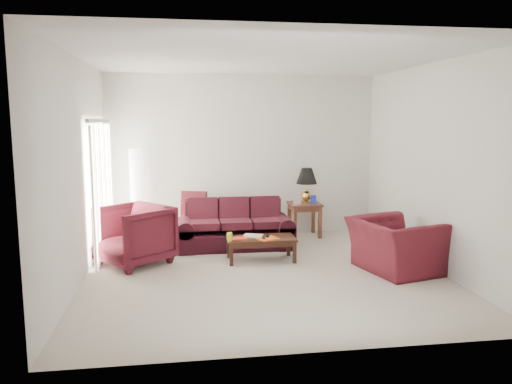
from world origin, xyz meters
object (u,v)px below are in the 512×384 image
at_px(end_table, 304,219).
at_px(coffee_table, 261,249).
at_px(sofa, 235,225).
at_px(floor_lamp, 137,195).
at_px(armchair_left, 133,235).
at_px(armchair_right, 394,246).

height_order(end_table, coffee_table, end_table).
bearing_deg(sofa, coffee_table, -65.88).
bearing_deg(floor_lamp, sofa, -20.67).
bearing_deg(coffee_table, armchair_left, -177.73).
bearing_deg(sofa, end_table, 29.83).
height_order(sofa, end_table, sofa).
relative_size(sofa, armchair_right, 1.69).
xyz_separation_m(end_table, floor_lamp, (-3.05, -0.05, 0.53)).
bearing_deg(floor_lamp, armchair_right, -30.87).
bearing_deg(armchair_left, end_table, 74.14).
height_order(end_table, armchair_left, armchair_left).
height_order(end_table, floor_lamp, floor_lamp).
distance_m(armchair_left, coffee_table, 1.97).
relative_size(armchair_left, coffee_table, 0.94).
xyz_separation_m(floor_lamp, armchair_left, (0.04, -1.38, -0.40)).
relative_size(armchair_left, armchair_right, 0.85).
relative_size(end_table, armchair_right, 0.54).
distance_m(end_table, armchair_right, 2.45).
distance_m(end_table, armchair_left, 3.34).
bearing_deg(sofa, floor_lamp, 162.96).
distance_m(sofa, floor_lamp, 1.84).
xyz_separation_m(sofa, coffee_table, (0.31, -0.84, -0.22)).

